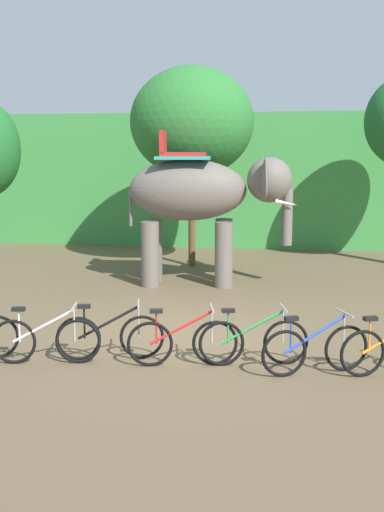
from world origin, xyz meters
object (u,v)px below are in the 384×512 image
Objects in this scene: elephant at (201,196)px; bike_white at (45,340)px; tree_far_left at (192,122)px; bike_green at (253,341)px; bike_blue at (315,349)px; bike_black at (110,336)px; bike_red at (182,342)px.

bike_white is at bearing -103.84° from elephant.
tree_far_left is 1.34× the size of elephant.
bike_green is 0.96m from bike_blue.
bike_white is at bearing -159.82° from bike_black.
tree_far_left is 3.34× the size of bike_white.
bike_black and bike_green have the same top height.
bike_black and bike_blue have the same top height.
bike_red is at bearing 6.02° from bike_white.
bike_blue is (3.19, -0.18, 0.00)m from bike_black.
bike_blue is at bearing -15.25° from bike_green.
bike_green is (3.20, 0.42, 0.00)m from bike_white.
bike_black is at bearing -178.10° from bike_green.
tree_far_left is 9.92m from bike_blue.
bike_blue is at bearing -67.44° from elephant.
bike_red is at bearing -5.83° from bike_black.
bike_blue is at bearing -1.62° from bike_red.
elephant reaches higher than bike_red.
bike_black is at bearing -95.95° from elephant.
bike_red is (2.12, 0.22, 0.00)m from bike_white.
tree_far_left reaches higher than bike_red.
bike_red is 1.00× the size of bike_green.
bike_blue is (4.13, 0.17, 0.00)m from bike_white.
tree_far_left is 9.23m from bike_black.
bike_black is (0.94, 0.34, 0.00)m from bike_white.
bike_red is (0.56, -6.12, -1.82)m from elephant.
bike_red is (1.17, -8.57, -3.71)m from tree_far_left.
bike_red is 1.06× the size of bike_blue.
tree_far_left reaches higher than bike_black.
elephant is at bearing 84.05° from bike_black.
tree_far_left is at bearing 104.02° from elephant.
bike_red and bike_green have the same top height.
bike_white and bike_black have the same top height.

